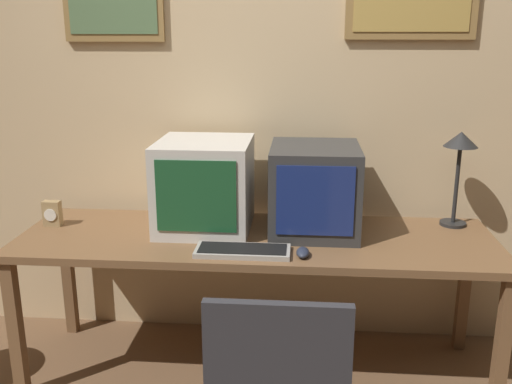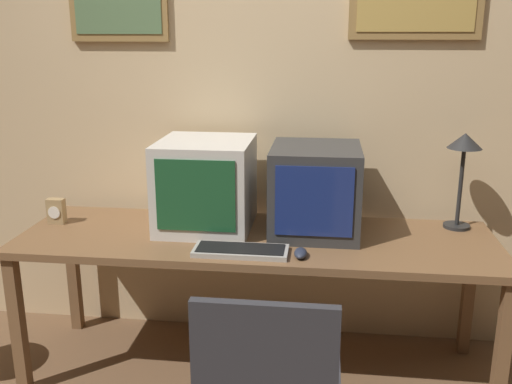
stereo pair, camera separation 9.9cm
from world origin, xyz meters
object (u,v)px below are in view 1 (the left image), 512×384
object	(u,v)px
mouse_near_keyboard	(303,252)
monitor_right	(314,189)
monitor_left	(205,185)
desk_clock	(52,214)
keyboard_main	(243,251)
desk_lamp	(460,152)

from	to	relation	value
mouse_near_keyboard	monitor_right	bearing A→B (deg)	81.82
monitor_left	desk_clock	world-z (taller)	monitor_left
keyboard_main	monitor_left	bearing A→B (deg)	123.34
keyboard_main	desk_clock	bearing A→B (deg)	163.60
keyboard_main	mouse_near_keyboard	bearing A→B (deg)	-2.71
desk_lamp	monitor_right	bearing A→B (deg)	-169.00
monitor_left	keyboard_main	world-z (taller)	monitor_left
monitor_right	mouse_near_keyboard	size ratio (longest dim) A/B	4.36
keyboard_main	desk_clock	size ratio (longest dim) A/B	3.25
desk_lamp	monitor_left	bearing A→B (deg)	-173.77
monitor_right	desk_lamp	distance (m)	0.73
desk_clock	desk_lamp	bearing A→B (deg)	5.09
monitor_right	desk_clock	world-z (taller)	monitor_right
monitor_left	desk_lamp	size ratio (longest dim) A/B	1.01
monitor_right	desk_lamp	world-z (taller)	desk_lamp
mouse_near_keyboard	desk_lamp	distance (m)	0.96
keyboard_main	mouse_near_keyboard	distance (m)	0.26
monitor_left	desk_clock	xyz separation A→B (m)	(-0.77, -0.04, -0.15)
desk_lamp	desk_clock	bearing A→B (deg)	-174.91
monitor_left	mouse_near_keyboard	bearing A→B (deg)	-35.64
monitor_right	desk_clock	distance (m)	1.31
monitor_left	mouse_near_keyboard	world-z (taller)	monitor_left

